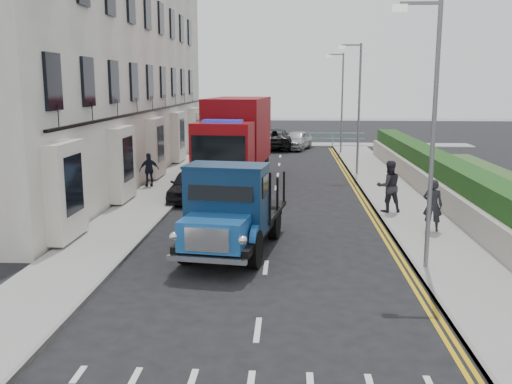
# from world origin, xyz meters

# --- Properties ---
(ground) EXTENTS (120.00, 120.00, 0.00)m
(ground) POSITION_xyz_m (0.00, 0.00, 0.00)
(ground) COLOR black
(ground) RESTS_ON ground
(pavement_west) EXTENTS (2.40, 38.00, 0.12)m
(pavement_west) POSITION_xyz_m (-5.20, 9.00, 0.06)
(pavement_west) COLOR gray
(pavement_west) RESTS_ON ground
(pavement_east) EXTENTS (2.60, 38.00, 0.12)m
(pavement_east) POSITION_xyz_m (5.30, 9.00, 0.06)
(pavement_east) COLOR gray
(pavement_east) RESTS_ON ground
(promenade) EXTENTS (30.00, 2.50, 0.12)m
(promenade) POSITION_xyz_m (0.00, 29.00, 0.06)
(promenade) COLOR gray
(promenade) RESTS_ON ground
(sea_plane) EXTENTS (120.00, 120.00, 0.00)m
(sea_plane) POSITION_xyz_m (0.00, 60.00, 0.00)
(sea_plane) COLOR #4D5969
(sea_plane) RESTS_ON ground
(terrace_west) EXTENTS (6.31, 30.20, 14.25)m
(terrace_west) POSITION_xyz_m (-9.47, 13.00, 7.17)
(terrace_west) COLOR silver
(terrace_west) RESTS_ON ground
(garden_east) EXTENTS (1.45, 28.00, 1.75)m
(garden_east) POSITION_xyz_m (7.21, 9.00, 0.90)
(garden_east) COLOR #B2AD9E
(garden_east) RESTS_ON ground
(seafront_railing) EXTENTS (13.00, 0.08, 1.11)m
(seafront_railing) POSITION_xyz_m (0.00, 28.20, 0.58)
(seafront_railing) COLOR #59B2A5
(seafront_railing) RESTS_ON ground
(lamp_near) EXTENTS (1.23, 0.18, 7.00)m
(lamp_near) POSITION_xyz_m (4.18, -2.00, 4.00)
(lamp_near) COLOR slate
(lamp_near) RESTS_ON ground
(lamp_mid) EXTENTS (1.23, 0.18, 7.00)m
(lamp_mid) POSITION_xyz_m (4.18, 14.00, 4.00)
(lamp_mid) COLOR slate
(lamp_mid) RESTS_ON ground
(lamp_far) EXTENTS (1.23, 0.18, 7.00)m
(lamp_far) POSITION_xyz_m (4.18, 24.00, 4.00)
(lamp_far) COLOR slate
(lamp_far) RESTS_ON ground
(bedford_lorry) EXTENTS (2.98, 5.87, 2.67)m
(bedford_lorry) POSITION_xyz_m (-1.12, -0.98, 1.23)
(bedford_lorry) COLOR black
(bedford_lorry) RESTS_ON ground
(red_lorry) EXTENTS (3.36, 8.20, 4.19)m
(red_lorry) POSITION_xyz_m (-2.15, 12.07, 2.23)
(red_lorry) COLOR black
(red_lorry) RESTS_ON ground
(parked_car_front) EXTENTS (1.65, 3.92, 1.33)m
(parked_car_front) POSITION_xyz_m (-3.60, 7.00, 0.66)
(parked_car_front) COLOR black
(parked_car_front) RESTS_ON ground
(parked_car_mid) EXTENTS (1.81, 4.44, 1.43)m
(parked_car_mid) POSITION_xyz_m (-2.60, 7.27, 0.72)
(parked_car_mid) COLOR #5278B1
(parked_car_mid) RESTS_ON ground
(parked_car_rear) EXTENTS (2.40, 4.70, 1.30)m
(parked_car_rear) POSITION_xyz_m (-2.60, 13.75, 0.65)
(parked_car_rear) COLOR #9D9DA1
(parked_car_rear) RESTS_ON ground
(seafront_car_left) EXTENTS (2.60, 5.56, 1.54)m
(seafront_car_left) POSITION_xyz_m (-0.50, 26.50, 0.77)
(seafront_car_left) COLOR black
(seafront_car_left) RESTS_ON ground
(seafront_car_right) EXTENTS (2.74, 4.45, 1.41)m
(seafront_car_right) POSITION_xyz_m (1.18, 26.08, 0.71)
(seafront_car_right) COLOR #ABACB0
(seafront_car_right) RESTS_ON ground
(pedestrian_east_near) EXTENTS (0.72, 0.58, 1.73)m
(pedestrian_east_near) POSITION_xyz_m (5.37, 1.83, 0.99)
(pedestrian_east_near) COLOR black
(pedestrian_east_near) RESTS_ON pavement_east
(pedestrian_east_far) EXTENTS (1.07, 0.90, 1.97)m
(pedestrian_east_far) POSITION_xyz_m (4.40, 4.65, 1.10)
(pedestrian_east_far) COLOR #2B2831
(pedestrian_east_far) RESTS_ON pavement_east
(pedestrian_west_near) EXTENTS (1.01, 0.75, 1.59)m
(pedestrian_west_near) POSITION_xyz_m (-6.00, 9.44, 0.91)
(pedestrian_west_near) COLOR black
(pedestrian_west_near) RESTS_ON pavement_west
(pedestrian_west_far) EXTENTS (1.11, 0.91, 1.95)m
(pedestrian_west_far) POSITION_xyz_m (-4.40, 16.35, 1.09)
(pedestrian_west_far) COLOR #473E33
(pedestrian_west_far) RESTS_ON pavement_west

